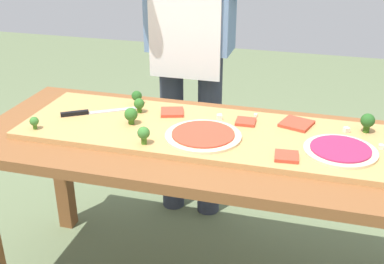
{
  "coord_description": "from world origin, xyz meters",
  "views": [
    {
      "loc": [
        0.38,
        -1.56,
        1.52
      ],
      "look_at": [
        -0.05,
        -0.01,
        0.77
      ],
      "focal_mm": 44.9,
      "sensor_mm": 36.0,
      "label": 1
    }
  ],
  "objects_px": {
    "pizza_whole_tomato_red": "(204,135)",
    "cook_center": "(190,30)",
    "chefs_knife": "(90,112)",
    "pizza_slice_far_left": "(287,156)",
    "pizza_slice_far_right": "(172,112)",
    "broccoli_floret_front_mid": "(34,122)",
    "broccoli_floret_back_mid": "(139,104)",
    "pizza_whole_beet_magenta": "(340,150)",
    "pizza_slice_near_right": "(246,122)",
    "cheese_crumble_b": "(381,147)",
    "cheese_crumble_a": "(219,117)",
    "broccoli_floret_center_left": "(368,121)",
    "cheese_crumble_d": "(256,115)",
    "broccoli_floret_center_right": "(137,96)",
    "cheese_crumble_c": "(346,130)",
    "broccoli_floret_front_left": "(144,134)",
    "pizza_slice_near_left": "(297,124)",
    "broccoli_floret_front_right": "(131,115)",
    "prep_table": "(205,163)"
  },
  "relations": [
    {
      "from": "prep_table",
      "to": "broccoli_floret_front_right",
      "type": "relative_size",
      "value": 26.59
    },
    {
      "from": "broccoli_floret_back_mid",
      "to": "pizza_whole_beet_magenta",
      "type": "bearing_deg",
      "value": -10.49
    },
    {
      "from": "pizza_slice_near_right",
      "to": "broccoli_floret_back_mid",
      "type": "relative_size",
      "value": 1.23
    },
    {
      "from": "pizza_whole_tomato_red",
      "to": "cook_center",
      "type": "xyz_separation_m",
      "value": [
        -0.23,
        0.65,
        0.22
      ]
    },
    {
      "from": "prep_table",
      "to": "broccoli_floret_front_right",
      "type": "xyz_separation_m",
      "value": [
        -0.3,
        0.01,
        0.16
      ]
    },
    {
      "from": "broccoli_floret_front_right",
      "to": "pizza_slice_near_right",
      "type": "bearing_deg",
      "value": 16.32
    },
    {
      "from": "pizza_slice_far_left",
      "to": "cheese_crumble_c",
      "type": "distance_m",
      "value": 0.33
    },
    {
      "from": "cheese_crumble_d",
      "to": "pizza_slice_near_right",
      "type": "bearing_deg",
      "value": -110.73
    },
    {
      "from": "cook_center",
      "to": "pizza_slice_far_left",
      "type": "bearing_deg",
      "value": -53.6
    },
    {
      "from": "pizza_slice_near_left",
      "to": "cheese_crumble_d",
      "type": "distance_m",
      "value": 0.17
    },
    {
      "from": "broccoli_floret_front_mid",
      "to": "cheese_crumble_a",
      "type": "xyz_separation_m",
      "value": [
        0.65,
        0.27,
        -0.02
      ]
    },
    {
      "from": "prep_table",
      "to": "cheese_crumble_c",
      "type": "xyz_separation_m",
      "value": [
        0.5,
        0.15,
        0.13
      ]
    },
    {
      "from": "pizza_slice_far_left",
      "to": "pizza_slice_far_right",
      "type": "distance_m",
      "value": 0.55
    },
    {
      "from": "pizza_whole_beet_magenta",
      "to": "broccoli_floret_center_left",
      "type": "height_order",
      "value": "broccoli_floret_center_left"
    },
    {
      "from": "cheese_crumble_c",
      "to": "cook_center",
      "type": "bearing_deg",
      "value": 147.51
    },
    {
      "from": "broccoli_floret_center_right",
      "to": "cheese_crumble_b",
      "type": "relative_size",
      "value": 3.75
    },
    {
      "from": "pizza_slice_near_left",
      "to": "cheese_crumble_b",
      "type": "xyz_separation_m",
      "value": [
        0.3,
        -0.12,
        0.0
      ]
    },
    {
      "from": "pizza_whole_beet_magenta",
      "to": "pizza_slice_near_right",
      "type": "xyz_separation_m",
      "value": [
        -0.35,
        0.15,
        -0.0
      ]
    },
    {
      "from": "prep_table",
      "to": "cheese_crumble_d",
      "type": "xyz_separation_m",
      "value": [
        0.15,
        0.2,
        0.13
      ]
    },
    {
      "from": "broccoli_floret_front_right",
      "to": "broccoli_floret_front_left",
      "type": "height_order",
      "value": "same"
    },
    {
      "from": "broccoli_floret_back_mid",
      "to": "cook_center",
      "type": "distance_m",
      "value": 0.53
    },
    {
      "from": "pizza_slice_near_right",
      "to": "broccoli_floret_center_left",
      "type": "xyz_separation_m",
      "value": [
        0.44,
        0.04,
        0.04
      ]
    },
    {
      "from": "pizza_slice_near_left",
      "to": "cheese_crumble_a",
      "type": "distance_m",
      "value": 0.3
    },
    {
      "from": "chefs_knife",
      "to": "broccoli_floret_front_mid",
      "type": "relative_size",
      "value": 5.75
    },
    {
      "from": "broccoli_floret_back_mid",
      "to": "cheese_crumble_d",
      "type": "distance_m",
      "value": 0.47
    },
    {
      "from": "pizza_slice_near_right",
      "to": "cheese_crumble_b",
      "type": "height_order",
      "value": "cheese_crumble_b"
    },
    {
      "from": "pizza_slice_near_right",
      "to": "cheese_crumble_d",
      "type": "relative_size",
      "value": 5.93
    },
    {
      "from": "pizza_slice_far_left",
      "to": "pizza_whole_tomato_red",
      "type": "bearing_deg",
      "value": 165.06
    },
    {
      "from": "pizza_whole_tomato_red",
      "to": "cheese_crumble_b",
      "type": "bearing_deg",
      "value": 6.91
    },
    {
      "from": "pizza_slice_far_left",
      "to": "broccoli_floret_front_mid",
      "type": "distance_m",
      "value": 0.93
    },
    {
      "from": "pizza_slice_near_right",
      "to": "broccoli_floret_front_right",
      "type": "bearing_deg",
      "value": -163.68
    },
    {
      "from": "broccoli_floret_center_left",
      "to": "cheese_crumble_b",
      "type": "relative_size",
      "value": 4.71
    },
    {
      "from": "chefs_knife",
      "to": "pizza_whole_tomato_red",
      "type": "height_order",
      "value": "same"
    },
    {
      "from": "pizza_slice_far_right",
      "to": "broccoli_floret_front_mid",
      "type": "height_order",
      "value": "broccoli_floret_front_mid"
    },
    {
      "from": "pizza_slice_near_right",
      "to": "broccoli_floret_center_right",
      "type": "distance_m",
      "value": 0.48
    },
    {
      "from": "pizza_slice_far_left",
      "to": "cheese_crumble_a",
      "type": "bearing_deg",
      "value": 138.04
    },
    {
      "from": "pizza_whole_beet_magenta",
      "to": "cook_center",
      "type": "distance_m",
      "value": 0.98
    },
    {
      "from": "broccoli_floret_center_right",
      "to": "cheese_crumble_c",
      "type": "relative_size",
      "value": 3.02
    },
    {
      "from": "pizza_slice_far_left",
      "to": "broccoli_floret_back_mid",
      "type": "height_order",
      "value": "broccoli_floret_back_mid"
    },
    {
      "from": "pizza_whole_beet_magenta",
      "to": "cheese_crumble_d",
      "type": "distance_m",
      "value": 0.4
    },
    {
      "from": "broccoli_floret_center_left",
      "to": "cheese_crumble_c",
      "type": "distance_m",
      "value": 0.08
    },
    {
      "from": "cheese_crumble_c",
      "to": "pizza_whole_tomato_red",
      "type": "bearing_deg",
      "value": -159.94
    },
    {
      "from": "chefs_knife",
      "to": "broccoli_floret_center_left",
      "type": "xyz_separation_m",
      "value": [
        1.07,
        0.11,
        0.04
      ]
    },
    {
      "from": "pizza_whole_tomato_red",
      "to": "cook_center",
      "type": "distance_m",
      "value": 0.72
    },
    {
      "from": "pizza_slice_far_left",
      "to": "broccoli_floret_center_left",
      "type": "xyz_separation_m",
      "value": [
        0.26,
        0.28,
        0.04
      ]
    },
    {
      "from": "pizza_slice_far_right",
      "to": "cheese_crumble_a",
      "type": "xyz_separation_m",
      "value": [
        0.2,
        -0.01,
        0.0
      ]
    },
    {
      "from": "broccoli_floret_center_right",
      "to": "cheese_crumble_b",
      "type": "xyz_separation_m",
      "value": [
        0.96,
        -0.17,
        -0.03
      ]
    },
    {
      "from": "pizza_slice_near_right",
      "to": "cheese_crumble_b",
      "type": "relative_size",
      "value": 4.78
    },
    {
      "from": "broccoli_floret_front_left",
      "to": "broccoli_floret_front_mid",
      "type": "height_order",
      "value": "broccoli_floret_front_left"
    },
    {
      "from": "pizza_whole_beet_magenta",
      "to": "broccoli_floret_center_left",
      "type": "xyz_separation_m",
      "value": [
        0.09,
        0.19,
        0.04
      ]
    }
  ]
}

